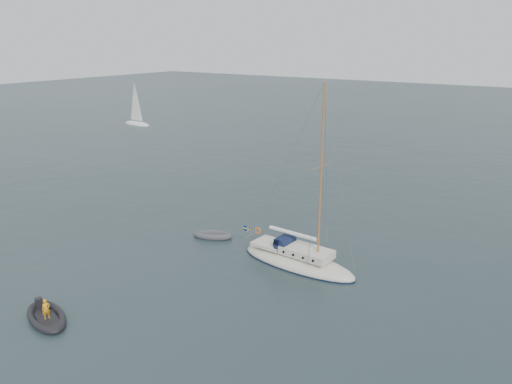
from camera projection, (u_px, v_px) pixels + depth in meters
The scene contains 5 objects.
ground at pixel (264, 271), 33.09m from camera, with size 300.00×300.00×0.00m, color black.
sailboat at pixel (298, 252), 33.75m from camera, with size 9.06×2.72×12.91m.
dinghy at pixel (213, 235), 38.66m from camera, with size 3.09×1.40×0.44m.
rib at pixel (46, 316), 27.34m from camera, with size 3.89×1.77×1.36m.
distant_yacht_a at pixel (136, 104), 88.03m from camera, with size 6.42×3.43×8.51m.
Camera 1 is at (16.44, -25.15, 14.83)m, focal length 35.00 mm.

